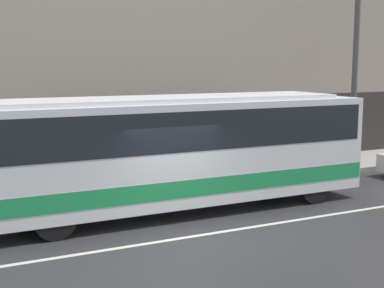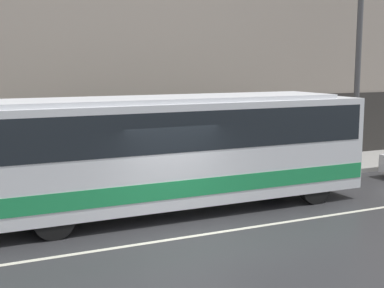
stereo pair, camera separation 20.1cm
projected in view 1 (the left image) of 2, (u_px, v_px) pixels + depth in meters
ground_plane at (192, 237)px, 12.63m from camera, size 60.00×60.00×0.00m
sidewalk at (118, 186)px, 17.53m from camera, size 60.00×3.07×0.16m
building_facade at (99, 21)px, 18.22m from camera, size 60.00×0.35×11.38m
lane_stripe at (192, 236)px, 12.63m from camera, size 54.00×0.14×0.01m
transit_bus at (169, 147)px, 14.59m from camera, size 11.53×2.53×3.17m
utility_pole_near at (355, 74)px, 20.16m from camera, size 0.21×0.21×6.98m
pedestrian_waiting at (154, 157)px, 18.21m from camera, size 0.36×0.36×1.59m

